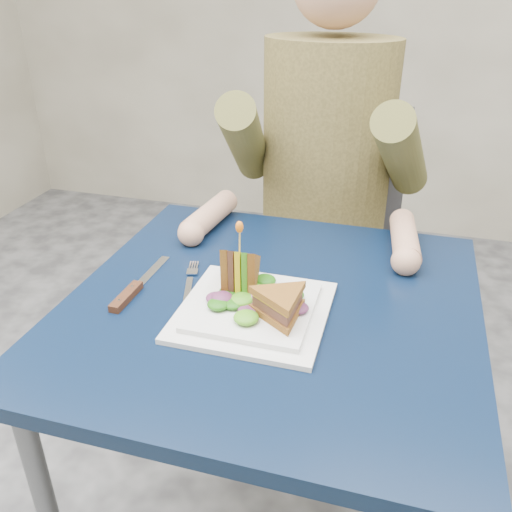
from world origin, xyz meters
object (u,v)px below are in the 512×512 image
(sandwich_flat, at_px, (281,305))
(knife, at_px, (131,292))
(diner, at_px, (327,128))
(chair, at_px, (326,240))
(sandwich_upright, at_px, (240,273))
(fork, at_px, (189,285))
(table, at_px, (271,336))
(plate, at_px, (254,310))

(sandwich_flat, relative_size, knife, 0.73)
(diner, relative_size, sandwich_flat, 4.60)
(chair, bearing_deg, sandwich_upright, -95.05)
(sandwich_flat, distance_m, fork, 0.22)
(chair, height_order, sandwich_flat, chair)
(table, bearing_deg, chair, 90.00)
(chair, distance_m, plate, 0.74)
(sandwich_flat, bearing_deg, diner, 93.16)
(table, xyz_separation_m, plate, (-0.02, -0.05, 0.09))
(plate, xyz_separation_m, fork, (-0.15, 0.06, -0.01))
(table, relative_size, sandwich_upright, 5.27)
(fork, bearing_deg, diner, 73.06)
(chair, bearing_deg, knife, -110.02)
(sandwich_flat, xyz_separation_m, sandwich_upright, (-0.09, 0.07, 0.01))
(sandwich_flat, bearing_deg, fork, 158.23)
(diner, xyz_separation_m, plate, (-0.02, -0.60, -0.18))
(chair, xyz_separation_m, sandwich_upright, (-0.06, -0.67, 0.24))
(fork, xyz_separation_m, knife, (-0.09, -0.06, 0.00))
(diner, bearing_deg, knife, -113.37)
(plate, distance_m, fork, 0.16)
(fork, bearing_deg, sandwich_flat, -21.77)
(chair, xyz_separation_m, knife, (-0.26, -0.72, 0.20))
(fork, bearing_deg, chair, 75.82)
(table, relative_size, sandwich_flat, 4.63)
(diner, height_order, knife, diner)
(table, height_order, plate, plate)
(chair, relative_size, knife, 4.20)
(sandwich_flat, bearing_deg, chair, 92.68)
(table, distance_m, plate, 0.10)
(chair, relative_size, plate, 3.58)
(diner, bearing_deg, chair, 90.00)
(chair, bearing_deg, table, -90.00)
(chair, xyz_separation_m, sandwich_flat, (0.03, -0.74, 0.23))
(sandwich_flat, bearing_deg, sandwich_upright, 143.27)
(table, distance_m, knife, 0.28)
(sandwich_flat, relative_size, fork, 0.92)
(table, height_order, knife, knife)
(diner, relative_size, knife, 3.37)
(diner, height_order, fork, diner)
(diner, bearing_deg, sandwich_upright, -96.06)
(chair, relative_size, diner, 1.25)
(plate, bearing_deg, knife, -179.70)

